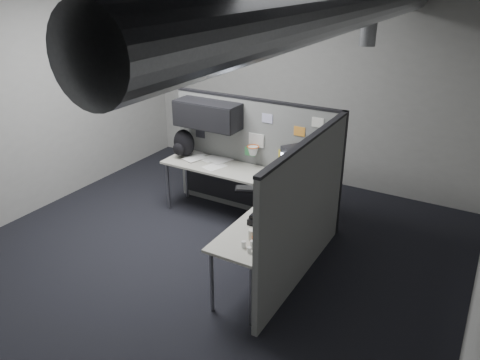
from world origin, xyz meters
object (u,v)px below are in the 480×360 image
Objects in this scene: phone at (261,219)px; monitor at (303,166)px; desk at (248,191)px; backpack at (184,144)px; keyboard at (254,189)px.

monitor is at bearing 96.86° from phone.
desk is 4.13× the size of monitor.
monitor reaches higher than desk.
monitor is 1.44× the size of backpack.
backpack reaches higher than desk.
phone is at bearing -100.81° from monitor.
monitor is (0.58, 0.30, 0.36)m from desk.
phone is at bearing -53.69° from desk.
keyboard is at bearing -45.23° from desk.
backpack reaches higher than phone.
keyboard is (-0.41, -0.47, -0.22)m from monitor.
desk is 5.94× the size of backpack.
desk is 1.31m from backpack.
phone is at bearing -37.25° from keyboard.
monitor is at bearing 67.61° from keyboard.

